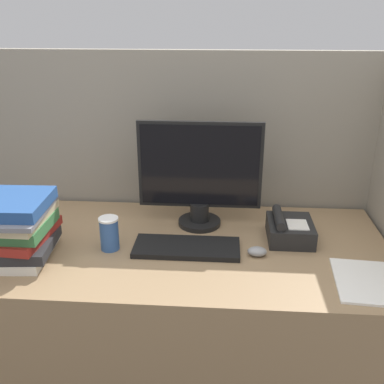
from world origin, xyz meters
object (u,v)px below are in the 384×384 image
desk_telephone (289,229)px  mouse (257,251)px  book_stack (18,228)px  monitor (200,177)px  coffee_cup (109,233)px  keyboard (187,247)px

desk_telephone → mouse: bearing=-133.3°
book_stack → desk_telephone: size_ratio=1.56×
monitor → coffee_cup: size_ratio=3.91×
coffee_cup → desk_telephone: bearing=10.7°
coffee_cup → book_stack: book_stack is taller
keyboard → coffee_cup: size_ratio=3.10×
mouse → book_stack: size_ratio=0.22×
keyboard → coffee_cup: 0.30m
keyboard → mouse: size_ratio=5.58×
keyboard → book_stack: bearing=-171.0°
keyboard → desk_telephone: 0.41m
keyboard → coffee_cup: coffee_cup is taller
mouse → desk_telephone: 0.20m
keyboard → mouse: (0.26, -0.02, 0.01)m
keyboard → desk_telephone: size_ratio=1.95×
mouse → book_stack: 0.87m
keyboard → mouse: bearing=-5.1°
coffee_cup → book_stack: size_ratio=0.40×
mouse → coffee_cup: bearing=178.8°
monitor → book_stack: size_ratio=1.58×
monitor → coffee_cup: bearing=-143.8°
coffee_cup → desk_telephone: coffee_cup is taller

